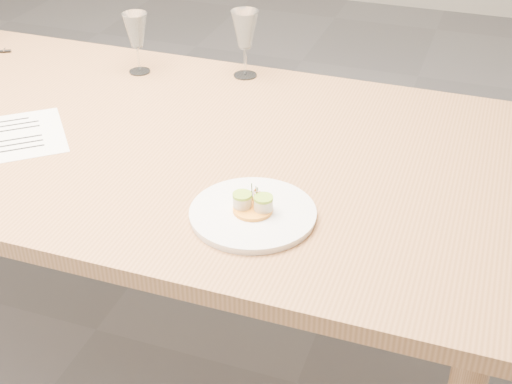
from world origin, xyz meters
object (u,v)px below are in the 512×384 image
(dinner_plate, at_px, (253,213))
(wine_glass_2, at_px, (136,32))
(dining_table, at_px, (65,142))
(recipe_sheet, at_px, (23,135))
(wine_glass_3, at_px, (245,31))

(dinner_plate, distance_m, wine_glass_2, 0.83)
(dinner_plate, height_order, wine_glass_2, wine_glass_2)
(dining_table, height_order, dinner_plate, dinner_plate)
(wine_glass_2, bearing_deg, recipe_sheet, -101.94)
(recipe_sheet, distance_m, wine_glass_2, 0.48)
(dining_table, xyz_separation_m, recipe_sheet, (-0.04, -0.11, 0.07))
(dining_table, distance_m, dinner_plate, 0.68)
(wine_glass_2, bearing_deg, dining_table, -98.94)
(dining_table, relative_size, recipe_sheet, 7.47)
(wine_glass_2, bearing_deg, dinner_plate, -46.32)
(wine_glass_3, bearing_deg, wine_glass_2, -165.60)
(dining_table, bearing_deg, recipe_sheet, -110.79)
(recipe_sheet, height_order, wine_glass_3, wine_glass_3)
(dining_table, distance_m, wine_glass_3, 0.59)
(recipe_sheet, xyz_separation_m, wine_glass_3, (0.40, 0.53, 0.14))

